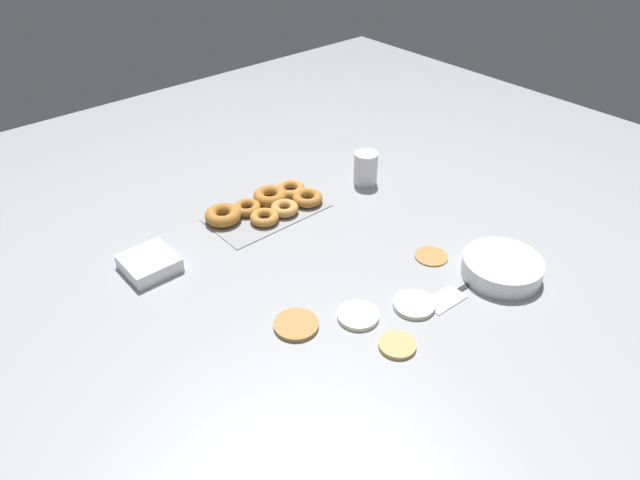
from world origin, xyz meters
TOP-DOWN VIEW (x-y plane):
  - ground_plane at (0.00, 0.00)m, footprint 3.00×3.00m
  - pancake_0 at (-0.04, 0.19)m, footprint 0.10×0.10m
  - pancake_1 at (0.09, 0.13)m, footprint 0.10×0.10m
  - pancake_2 at (0.22, 0.06)m, footprint 0.11×0.11m
  - pancake_3 at (0.09, 0.25)m, footprint 0.08×0.08m
  - pancake_4 at (-0.22, 0.09)m, footprint 0.09×0.09m
  - donut_tray at (-0.02, -0.39)m, footprint 0.35×0.20m
  - batter_bowl at (-0.30, 0.25)m, footprint 0.20×0.20m
  - container_stack at (0.38, -0.36)m, footprint 0.13×0.13m
  - paper_cup at (-0.36, -0.32)m, footprint 0.08×0.08m
  - spatula at (-0.14, 0.22)m, footprint 0.24×0.06m

SIDE VIEW (x-z plane):
  - ground_plane at x=0.00m, z-range 0.00..0.00m
  - spatula at x=-0.14m, z-range 0.00..0.01m
  - pancake_4 at x=-0.22m, z-range 0.00..0.01m
  - pancake_3 at x=0.09m, z-range 0.00..0.01m
  - pancake_2 at x=0.22m, z-range 0.00..0.01m
  - pancake_1 at x=0.09m, z-range 0.00..0.01m
  - pancake_0 at x=-0.04m, z-range 0.00..0.01m
  - donut_tray at x=-0.02m, z-range 0.00..0.04m
  - container_stack at x=0.38m, z-range 0.00..0.04m
  - batter_bowl at x=-0.30m, z-range 0.00..0.05m
  - paper_cup at x=-0.36m, z-range 0.00..0.11m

